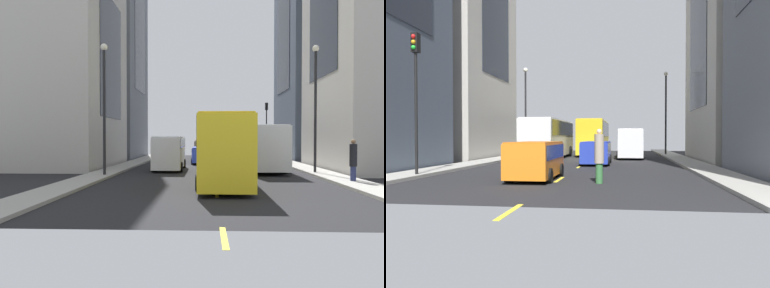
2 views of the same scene
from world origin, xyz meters
The scene contains 23 objects.
ground_plane centered at (0.00, 0.00, 0.00)m, with size 40.70×40.70×0.00m, color black.
sidewalk_west centered at (-7.39, 0.00, 0.07)m, with size 1.92×44.00×0.15m, color #9E9B93.
sidewalk_east centered at (7.39, 0.00, 0.07)m, with size 1.92×44.00×0.15m, color #9E9B93.
lane_stripe_0 centered at (0.00, -21.00, 0.01)m, with size 0.16×2.00×0.01m, color yellow.
lane_stripe_1 centered at (0.00, -14.00, 0.01)m, with size 0.16×2.00×0.01m, color yellow.
lane_stripe_2 centered at (0.00, -7.00, 0.01)m, with size 0.16×2.00×0.01m, color yellow.
lane_stripe_3 centered at (0.00, 0.00, 0.01)m, with size 0.16×2.00×0.01m, color yellow.
lane_stripe_4 centered at (0.00, 7.00, 0.01)m, with size 0.16×2.00×0.01m, color yellow.
lane_stripe_5 centered at (0.00, 14.00, 0.01)m, with size 0.16×2.00×0.01m, color yellow.
lane_stripe_6 centered at (0.00, 21.00, 0.01)m, with size 0.16×2.00×0.01m, color yellow.
building_west_0 centered at (-13.33, -12.58, 17.53)m, with size 9.65×11.69×35.07m.
building_east_0 centered at (13.37, -13.20, 17.93)m, with size 9.73×11.34×35.86m.
building_east_1 centered at (13.05, -0.12, 9.21)m, with size 9.09×11.70×18.42m.
city_bus_white centered at (-3.70, 1.50, 2.01)m, with size 2.80×11.21×3.35m.
streetcar_yellow centered at (-0.38, 9.24, 2.12)m, with size 2.70×12.56×3.59m.
delivery_van_white centered at (3.31, 2.41, 1.51)m, with size 2.25×5.87×2.58m.
car_blue_0 centered at (0.91, -4.76, 0.93)m, with size 1.97×4.66×1.58m.
car_orange_1 centered at (-1.06, -13.99, 0.99)m, with size 1.97×4.19×1.68m.
pedestrian_crossing_near centered at (-7.52, 10.21, 1.34)m, with size 0.39×0.39×2.26m.
pedestrian_waiting_curb centered at (1.85, -15.10, 1.17)m, with size 0.39×0.39×2.22m.
traffic_light_near_corner centered at (-6.83, -13.93, 4.68)m, with size 0.32×0.44×6.59m.
streetlamp_near centered at (6.93, 7.54, 5.13)m, with size 0.44×0.44×8.29m.
streetlamp_far centered at (-6.93, 5.34, 5.29)m, with size 0.44×0.44×8.61m.
Camera 1 is at (0.43, 29.87, 2.51)m, focal length 33.35 mm.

